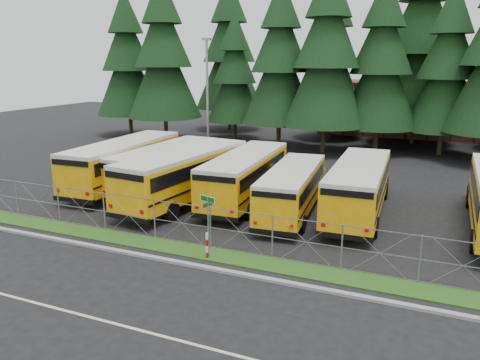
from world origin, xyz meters
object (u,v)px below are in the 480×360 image
bus_2 (169,168)px  bus_3 (189,176)px  bus_5 (293,190)px  light_standard (207,97)px  bus_4 (248,177)px  bus_1 (128,164)px  bus_6 (359,189)px  street_sign (208,214)px  striped_bollard (207,246)px

bus_2 → bus_3: bus_3 is taller
bus_5 → light_standard: 15.16m
bus_4 → light_standard: size_ratio=1.12×
bus_3 → bus_4: size_ratio=1.07×
light_standard → bus_1: bearing=-99.6°
bus_1 → light_standard: bearing=78.1°
bus_5 → light_standard: bearing=130.7°
bus_5 → light_standard: (-10.48, 10.13, 4.16)m
bus_2 → bus_3: 3.20m
bus_2 → bus_6: 12.52m
bus_4 → street_sign: 8.88m
bus_3 → street_sign: 8.66m
striped_bollard → light_standard: 20.41m
street_sign → striped_bollard: bearing=-89.9°
bus_6 → bus_5: bearing=-163.3°
street_sign → light_standard: (-8.90, 17.56, 3.47)m
bus_4 → light_standard: 12.09m
bus_2 → street_sign: bus_2 is taller
bus_2 → bus_4: bearing=-0.9°
bus_3 → street_sign: size_ratio=4.33×
bus_5 → street_sign: (-1.59, -7.42, 0.69)m
bus_4 → bus_5: (3.30, -1.27, -0.15)m
bus_6 → street_sign: 9.99m
bus_5 → street_sign: street_sign is taller
bus_2 → street_sign: 11.72m
bus_5 → street_sign: bearing=-107.4°
bus_1 → bus_2: size_ratio=1.08×
bus_4 → striped_bollard: bus_4 is taller
bus_1 → bus_3: bus_1 is taller
bus_4 → bus_5: size_ratio=1.11×
bus_6 → light_standard: 17.02m
bus_1 → striped_bollard: size_ratio=10.14×
bus_1 → striped_bollard: bearing=-42.1°
bus_2 → striped_bollard: size_ratio=9.39×
bus_6 → light_standard: (-13.92, 8.94, 4.01)m
bus_3 → bus_6: 10.03m
street_sign → bus_5: bearing=77.9°
bus_1 → bus_5: 12.06m
bus_3 → bus_6: (9.92, 1.49, -0.10)m
bus_5 → bus_6: bearing=13.8°
light_standard → striped_bollard: bearing=-63.3°
bus_6 → street_sign: bearing=-122.7°
bus_1 → bus_4: size_ratio=1.07×
bus_4 → striped_bollard: size_ratio=9.48×
bus_3 → street_sign: (4.90, -7.12, 0.44)m
bus_3 → bus_4: (3.18, 1.57, -0.10)m
bus_2 → bus_4: size_ratio=0.99×
light_standard → bus_2: bearing=-80.7°
bus_2 → bus_5: (9.08, -1.57, -0.14)m
light_standard → street_sign: bearing=-63.1°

